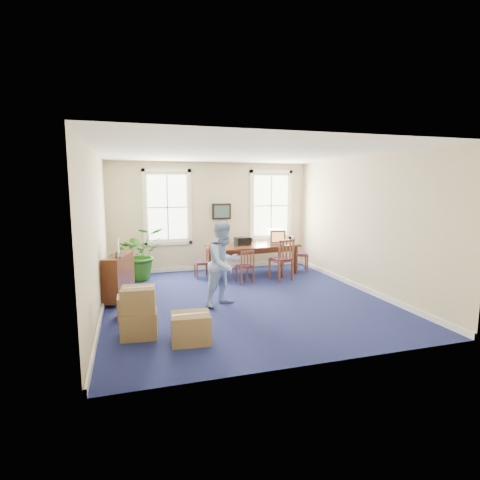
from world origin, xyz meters
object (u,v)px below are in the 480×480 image
object	(u,v)px
credenza	(119,280)
cardboard_boxes	(152,308)
man	(224,264)
conference_table	(253,259)
crt_tv	(276,236)
chair_near_left	(245,266)
potted_plant	(139,253)

from	to	relation	value
credenza	cardboard_boxes	size ratio (longest dim) A/B	0.76
man	credenza	world-z (taller)	man
conference_table	crt_tv	size ratio (longest dim) A/B	5.11
chair_near_left	potted_plant	xyz separation A→B (m)	(-2.61, 1.14, 0.27)
crt_tv	cardboard_boxes	world-z (taller)	crt_tv
cardboard_boxes	man	bearing A→B (deg)	36.37
chair_near_left	man	world-z (taller)	man
crt_tv	potted_plant	xyz separation A→B (m)	(-3.86, 0.23, -0.35)
man	cardboard_boxes	world-z (taller)	man
credenza	potted_plant	bearing A→B (deg)	91.49
potted_plant	conference_table	bearing A→B (deg)	-5.30
potted_plant	chair_near_left	bearing A→B (deg)	-23.71
conference_table	crt_tv	bearing A→B (deg)	-2.76
credenza	man	bearing A→B (deg)	-7.71
potted_plant	cardboard_boxes	bearing A→B (deg)	-88.79
conference_table	crt_tv	xyz separation A→B (m)	(0.74, 0.06, 0.63)
crt_tv	conference_table	bearing A→B (deg)	-165.64
conference_table	man	world-z (taller)	man
chair_near_left	cardboard_boxes	world-z (taller)	cardboard_boxes
conference_table	man	distance (m)	2.95
chair_near_left	credenza	distance (m)	3.18
chair_near_left	cardboard_boxes	xyz separation A→B (m)	(-2.52, -2.80, 0.01)
credenza	chair_near_left	bearing A→B (deg)	29.12
conference_table	potted_plant	world-z (taller)	potted_plant
crt_tv	man	xyz separation A→B (m)	(-2.22, -2.56, -0.16)
crt_tv	man	distance (m)	3.40
crt_tv	cardboard_boxes	xyz separation A→B (m)	(-3.78, -3.71, -0.61)
conference_table	cardboard_boxes	distance (m)	4.75
man	credenza	size ratio (longest dim) A/B	1.50
credenza	cardboard_boxes	xyz separation A→B (m)	(0.58, -2.12, -0.02)
conference_table	man	xyz separation A→B (m)	(-1.48, -2.51, 0.47)
conference_table	cardboard_boxes	size ratio (longest dim) A/B	1.59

